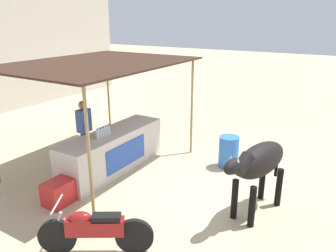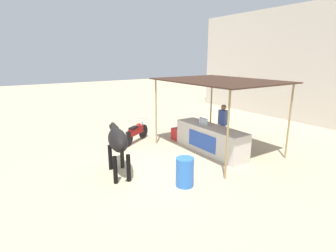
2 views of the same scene
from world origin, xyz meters
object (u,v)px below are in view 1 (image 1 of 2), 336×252
cow (258,163)px  cooler_box (59,192)px  vendor_behind_counter (85,133)px  motorcycle_parked (94,229)px  stall_counter (113,151)px  water_barrel (229,152)px

cow → cooler_box: bearing=116.4°
vendor_behind_counter → motorcycle_parked: 3.43m
vendor_behind_counter → cow: (0.08, -4.27, 0.18)m
stall_counter → vendor_behind_counter: (-0.15, 0.75, 0.37)m
vendor_behind_counter → water_barrel: (1.73, -3.09, -0.46)m
cow → motorcycle_parked: 3.06m
water_barrel → cow: bearing=-144.5°
motorcycle_parked → cow: bearing=-36.6°
cooler_box → water_barrel: size_ratio=0.76×
cooler_box → cow: (1.69, -3.42, 0.79)m
cooler_box → cow: bearing=-63.6°
stall_counter → cooler_box: 1.79m
vendor_behind_counter → cooler_box: 1.93m
cooler_box → motorcycle_parked: bearing=-113.7°
motorcycle_parked → vendor_behind_counter: bearing=46.7°
stall_counter → cooler_box: bearing=-176.9°
stall_counter → water_barrel: stall_counter is taller
vendor_behind_counter → motorcycle_parked: bearing=-133.3°
cooler_box → motorcycle_parked: (-0.72, -1.63, 0.19)m
motorcycle_parked → water_barrel: bearing=-8.6°
stall_counter → cooler_box: stall_counter is taller
cow → water_barrel: bearing=35.5°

